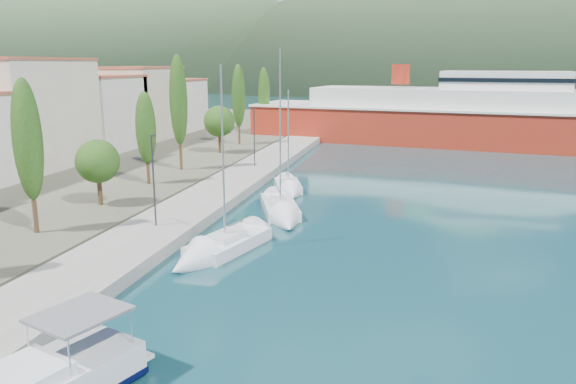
# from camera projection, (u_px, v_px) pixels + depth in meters

# --- Properties ---
(ground) EXTENTS (1400.00, 1400.00, 0.00)m
(ground) POSITION_uv_depth(u_px,v_px,m) (388.00, 112.00, 136.47)
(ground) COLOR #144049
(quay) EXTENTS (5.00, 88.00, 0.80)m
(quay) POSITION_uv_depth(u_px,v_px,m) (220.00, 191.00, 49.25)
(quay) COLOR gray
(quay) RESTS_ON ground
(town_buildings) EXTENTS (9.20, 69.20, 11.30)m
(town_buildings) POSITION_uv_depth(u_px,v_px,m) (61.00, 116.00, 63.62)
(town_buildings) COLOR beige
(town_buildings) RESTS_ON land_strip
(tree_row) EXTENTS (3.76, 64.77, 11.59)m
(tree_row) POSITION_uv_depth(u_px,v_px,m) (178.00, 119.00, 56.49)
(tree_row) COLOR #47301E
(tree_row) RESTS_ON land_strip
(lamp_posts) EXTENTS (0.15, 46.39, 6.06)m
(lamp_posts) POSITION_uv_depth(u_px,v_px,m) (154.00, 177.00, 36.80)
(lamp_posts) COLOR #2D2D33
(lamp_posts) RESTS_ON quay
(sailboat_near) EXTENTS (4.77, 8.96, 12.35)m
(sailboat_near) POSITION_uv_depth(u_px,v_px,m) (209.00, 254.00, 33.35)
(sailboat_near) COLOR silver
(sailboat_near) RESTS_ON ground
(sailboat_mid) EXTENTS (5.63, 9.63, 13.48)m
(sailboat_mid) POSITION_uv_depth(u_px,v_px,m) (283.00, 215.00, 41.84)
(sailboat_mid) COLOR silver
(sailboat_mid) RESTS_ON ground
(sailboat_far) EXTENTS (4.30, 7.10, 9.95)m
(sailboat_far) POSITION_uv_depth(u_px,v_px,m) (290.00, 190.00, 50.25)
(sailboat_far) COLOR silver
(sailboat_far) RESTS_ON ground
(ferry) EXTENTS (61.22, 21.68, 11.91)m
(ferry) POSITION_uv_depth(u_px,v_px,m) (458.00, 119.00, 80.43)
(ferry) COLOR maroon
(ferry) RESTS_ON ground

